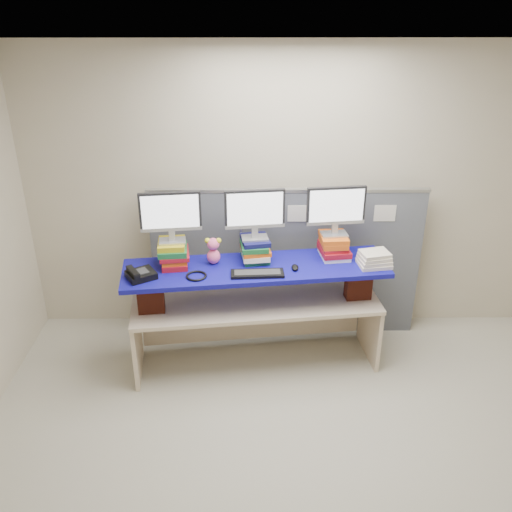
{
  "coord_description": "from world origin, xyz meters",
  "views": [
    {
      "loc": [
        -0.32,
        -3.13,
        3.29
      ],
      "look_at": [
        -0.29,
        1.24,
        1.12
      ],
      "focal_mm": 40.0,
      "sensor_mm": 36.0,
      "label": 1
    }
  ],
  "objects_px": {
    "monitor_right": "(336,208)",
    "desk_phone": "(140,274)",
    "blue_board": "(256,268)",
    "keyboard": "(257,274)",
    "desk": "(256,314)",
    "monitor_center": "(255,212)",
    "monitor_left": "(170,214)"
  },
  "relations": [
    {
      "from": "monitor_right",
      "to": "desk_phone",
      "type": "relative_size",
      "value": 1.75
    },
    {
      "from": "blue_board",
      "to": "monitor_left",
      "type": "xyz_separation_m",
      "value": [
        -0.71,
        0.03,
        0.49
      ]
    },
    {
      "from": "monitor_left",
      "to": "monitor_center",
      "type": "height_order",
      "value": "monitor_left"
    },
    {
      "from": "monitor_right",
      "to": "monitor_left",
      "type": "bearing_deg",
      "value": -180.0
    },
    {
      "from": "monitor_center",
      "to": "keyboard",
      "type": "height_order",
      "value": "monitor_center"
    },
    {
      "from": "monitor_left",
      "to": "monitor_right",
      "type": "bearing_deg",
      "value": 0.0
    },
    {
      "from": "blue_board",
      "to": "monitor_center",
      "type": "xyz_separation_m",
      "value": [
        -0.01,
        0.12,
        0.48
      ]
    },
    {
      "from": "blue_board",
      "to": "keyboard",
      "type": "bearing_deg",
      "value": -92.71
    },
    {
      "from": "blue_board",
      "to": "keyboard",
      "type": "xyz_separation_m",
      "value": [
        0.01,
        -0.16,
        0.03
      ]
    },
    {
      "from": "desk",
      "to": "monitor_center",
      "type": "bearing_deg",
      "value": 87.92
    },
    {
      "from": "desk",
      "to": "desk_phone",
      "type": "distance_m",
      "value": 1.11
    },
    {
      "from": "keyboard",
      "to": "monitor_left",
      "type": "bearing_deg",
      "value": 162.36
    },
    {
      "from": "desk",
      "to": "monitor_center",
      "type": "xyz_separation_m",
      "value": [
        -0.01,
        0.12,
        0.95
      ]
    },
    {
      "from": "monitor_center",
      "to": "desk_phone",
      "type": "height_order",
      "value": "monitor_center"
    },
    {
      "from": "monitor_right",
      "to": "desk",
      "type": "bearing_deg",
      "value": -170.51
    },
    {
      "from": "blue_board",
      "to": "monitor_center",
      "type": "relative_size",
      "value": 4.46
    },
    {
      "from": "blue_board",
      "to": "monitor_left",
      "type": "relative_size",
      "value": 4.46
    },
    {
      "from": "desk",
      "to": "keyboard",
      "type": "height_order",
      "value": "keyboard"
    },
    {
      "from": "desk",
      "to": "desk_phone",
      "type": "xyz_separation_m",
      "value": [
        -0.96,
        -0.2,
        0.52
      ]
    },
    {
      "from": "desk",
      "to": "keyboard",
      "type": "bearing_deg",
      "value": -92.71
    },
    {
      "from": "desk",
      "to": "monitor_center",
      "type": "distance_m",
      "value": 0.95
    },
    {
      "from": "monitor_left",
      "to": "desk_phone",
      "type": "xyz_separation_m",
      "value": [
        -0.25,
        -0.24,
        -0.44
      ]
    },
    {
      "from": "monitor_center",
      "to": "desk_phone",
      "type": "relative_size",
      "value": 1.75
    },
    {
      "from": "monitor_center",
      "to": "monitor_left",
      "type": "bearing_deg",
      "value": -180.0
    },
    {
      "from": "monitor_center",
      "to": "keyboard",
      "type": "xyz_separation_m",
      "value": [
        0.02,
        -0.27,
        -0.45
      ]
    },
    {
      "from": "monitor_center",
      "to": "keyboard",
      "type": "distance_m",
      "value": 0.53
    },
    {
      "from": "monitor_right",
      "to": "desk_phone",
      "type": "distance_m",
      "value": 1.75
    },
    {
      "from": "monitor_center",
      "to": "monitor_right",
      "type": "xyz_separation_m",
      "value": [
        0.7,
        0.08,
        -0.0
      ]
    },
    {
      "from": "monitor_left",
      "to": "keyboard",
      "type": "bearing_deg",
      "value": -21.56
    },
    {
      "from": "keyboard",
      "to": "desk_phone",
      "type": "distance_m",
      "value": 0.98
    },
    {
      "from": "desk",
      "to": "monitor_right",
      "type": "xyz_separation_m",
      "value": [
        0.69,
        0.2,
        0.94
      ]
    },
    {
      "from": "monitor_center",
      "to": "keyboard",
      "type": "bearing_deg",
      "value": -92.44
    }
  ]
}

